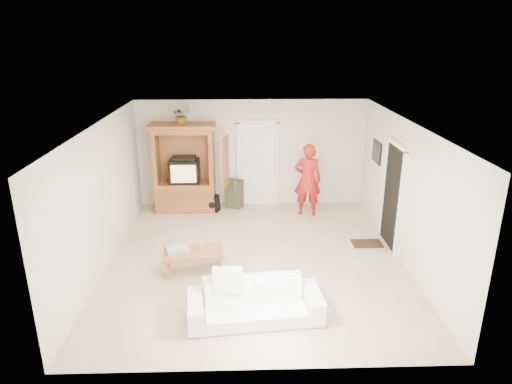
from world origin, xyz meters
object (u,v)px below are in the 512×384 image
at_px(armoire, 186,174).
at_px(man, 308,180).
at_px(sofa, 255,302).
at_px(coffee_table, 193,254).

bearing_deg(armoire, man, -8.14).
relative_size(armoire, sofa, 1.05).
height_order(man, sofa, man).
height_order(armoire, man, armoire).
bearing_deg(man, coffee_table, 56.59).
bearing_deg(sofa, coffee_table, 119.68).
distance_m(armoire, sofa, 4.84).
relative_size(man, sofa, 0.86).
bearing_deg(coffee_table, sofa, -61.59).
bearing_deg(armoire, sofa, -71.62).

